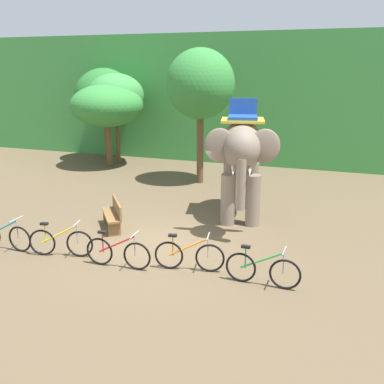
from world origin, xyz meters
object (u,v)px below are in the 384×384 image
bike_red (118,253)px  bike_orange (189,255)px  tree_center (200,85)px  elephant (242,152)px  tree_center_right (116,95)px  bike_yellow (61,242)px  bike_green (262,269)px  wooden_bench (113,214)px  bike_teal (4,236)px  tree_left (107,106)px  tree_far_left (105,97)px

bike_red → bike_orange: same height
tree_center → elephant: size_ratio=1.30×
tree_center → tree_center_right: bearing=155.6°
tree_center → elephant: tree_center is taller
tree_center → bike_orange: bearing=-73.1°
bike_yellow → bike_green: size_ratio=0.98×
bike_yellow → wooden_bench: 2.27m
bike_red → bike_teal: bearing=-179.7°
tree_left → bike_teal: bearing=-75.6°
tree_far_left → bike_red: tree_far_left is taller
tree_far_left → tree_center_right: 1.27m
tree_far_left → bike_orange: tree_far_left is taller
tree_center_right → elephant: size_ratio=1.05×
bike_orange → bike_green: size_ratio=0.99×
bike_red → bike_green: (3.50, 0.25, 0.00)m
tree_far_left → elephant: size_ratio=1.11×
tree_far_left → tree_center: bearing=-26.1°
tree_center_right → elephant: tree_center_right is taller
tree_center_right → wooden_bench: (4.50, -8.53, -2.92)m
tree_center_right → elephant: 10.19m
bike_yellow → bike_orange: 3.43m
tree_left → bike_yellow: (4.30, -10.01, -2.57)m
tree_left → tree_far_left: bearing=123.4°
tree_far_left → bike_teal: 12.47m
tree_center_right → bike_orange: size_ratio=2.64×
bike_orange → tree_center: bearing=106.9°
bike_teal → wooden_bench: size_ratio=1.19×
tree_far_left → bike_orange: bearing=-52.1°
tree_center → wooden_bench: tree_center is taller
tree_left → bike_orange: 12.64m
tree_center → bike_yellow: (-0.96, -8.43, -3.68)m
tree_center_right → bike_red: size_ratio=2.61×
tree_far_left → bike_green: 15.70m
tree_far_left → bike_orange: 14.42m
tree_center → bike_green: tree_center is taller
tree_left → bike_orange: size_ratio=2.35×
tree_center → bike_green: (4.26, -8.28, -3.68)m
tree_center → bike_teal: size_ratio=3.22×
tree_center_right → bike_red: bearing=-61.4°
bike_teal → tree_center: bearing=72.7°
elephant → bike_yellow: elephant is taller
bike_red → bike_green: 3.51m
bike_yellow → bike_green: same height
tree_far_left → bike_red: size_ratio=2.76×
tree_left → bike_orange: (7.71, -9.68, -2.57)m
bike_teal → bike_yellow: (1.70, 0.12, 0.00)m
tree_center → bike_teal: 9.68m
bike_red → tree_far_left: bearing=121.1°
bike_red → bike_orange: bearing=14.1°
bike_yellow → wooden_bench: size_ratio=1.16×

